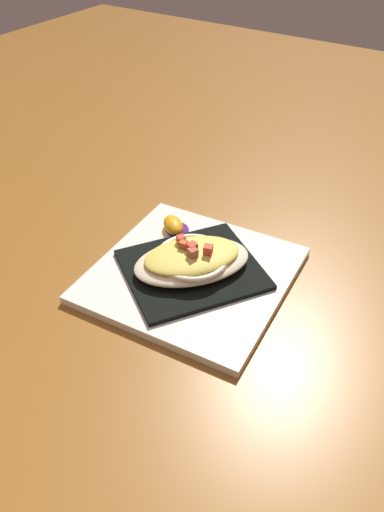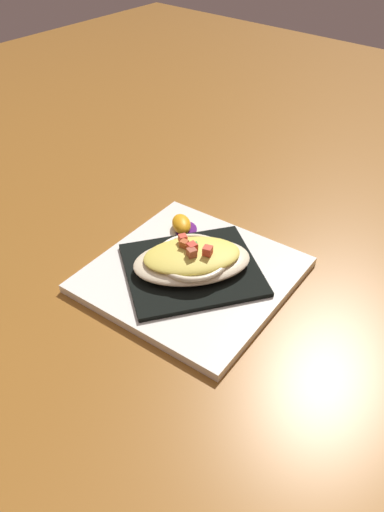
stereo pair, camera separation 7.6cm
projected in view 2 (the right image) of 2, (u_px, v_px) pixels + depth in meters
name	position (u px, v px, depth m)	size (l,w,h in m)	color
ground_plane	(192.00, 278.00, 0.79)	(2.60, 2.60, 0.00)	brown
square_plate	(192.00, 275.00, 0.78)	(0.28, 0.28, 0.01)	white
folded_napkin	(192.00, 269.00, 0.78)	(0.20, 0.17, 0.01)	black
gratin_dish	(192.00, 259.00, 0.76)	(0.20, 0.21, 0.05)	beige
orange_garnish	(182.00, 225.00, 0.86)	(0.07, 0.06, 0.02)	#511869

